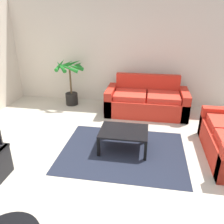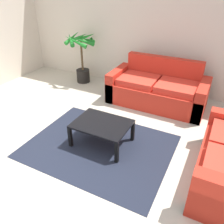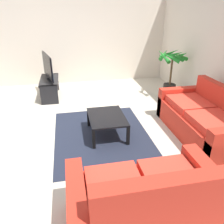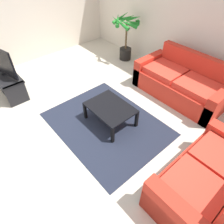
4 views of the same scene
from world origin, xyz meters
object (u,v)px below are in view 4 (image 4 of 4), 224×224
(tv_stand, at_px, (7,81))
(potted_palm, at_px, (126,37))
(couch_loveseat, at_px, (209,183))
(coffee_table, at_px, (110,109))
(couch_main, at_px, (181,84))

(tv_stand, relative_size, potted_palm, 0.91)
(couch_loveseat, height_order, coffee_table, couch_loveseat)
(couch_loveseat, bearing_deg, tv_stand, -164.38)
(coffee_table, xyz_separation_m, potted_palm, (-1.64, 1.96, 0.31))
(couch_main, xyz_separation_m, couch_loveseat, (1.58, -1.64, -0.00))
(couch_main, bearing_deg, potted_palm, 172.59)
(tv_stand, distance_m, potted_palm, 3.13)
(potted_palm, bearing_deg, couch_loveseat, -28.04)
(couch_main, distance_m, coffee_table, 1.74)
(tv_stand, bearing_deg, couch_loveseat, 15.62)
(tv_stand, height_order, potted_palm, potted_palm)
(coffee_table, distance_m, potted_palm, 2.58)
(tv_stand, relative_size, coffee_table, 1.29)
(couch_main, xyz_separation_m, tv_stand, (-2.56, -2.80, 0.01))
(couch_loveseat, bearing_deg, couch_main, 133.85)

